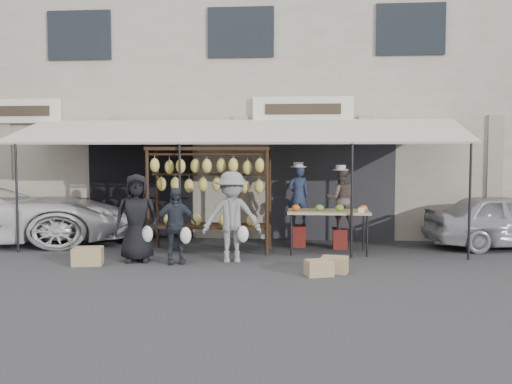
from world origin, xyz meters
TOP-DOWN VIEW (x-y plane):
  - ground_plane at (0.00, 0.00)m, footprint 90.00×90.00m
  - shophouse at (-0.00, 6.50)m, footprint 24.00×6.15m
  - awning at (0.01, 2.28)m, footprint 10.00×2.35m
  - banana_rack at (-0.46, 1.59)m, footprint 2.60×0.90m
  - produce_table at (2.06, 1.63)m, footprint 1.70×0.90m
  - vendor_left at (1.41, 2.40)m, footprint 0.56×0.45m
  - vendor_right at (2.34, 2.23)m, footprint 0.70×0.58m
  - customer_left at (-1.68, 0.38)m, footprint 0.94×0.73m
  - customer_mid at (-0.90, 0.25)m, footprint 0.92×0.62m
  - customer_right at (0.16, 0.52)m, footprint 1.22×0.82m
  - stool_left at (1.41, 2.40)m, footprint 0.35×0.35m
  - stool_right at (2.34, 2.23)m, footprint 0.31×0.31m
  - crate_near_a at (1.82, -0.60)m, footprint 0.53×0.46m
  - crate_near_b at (2.10, -0.32)m, footprint 0.52×0.43m
  - crate_far at (-2.52, -0.02)m, footprint 0.62×0.52m
  - sedan at (6.05, 2.61)m, footprint 3.75×1.94m

SIDE VIEW (x-z plane):
  - ground_plane at x=0.00m, z-range 0.00..0.00m
  - crate_near_a at x=1.82m, z-range 0.00..0.27m
  - crate_near_b at x=2.10m, z-range 0.00..0.28m
  - crate_far at x=-2.52m, z-range 0.00..0.33m
  - stool_right at x=2.34m, z-range 0.00..0.43m
  - stool_left at x=1.41m, z-range 0.00..0.49m
  - sedan at x=6.05m, z-range 0.00..1.22m
  - customer_mid at x=-0.90m, z-range 0.00..1.45m
  - customer_left at x=-1.68m, z-range 0.00..1.71m
  - produce_table at x=2.06m, z-range 0.34..1.38m
  - customer_right at x=0.16m, z-range 0.00..1.75m
  - vendor_right at x=2.34m, z-range 0.43..1.77m
  - vendor_left at x=1.41m, z-range 0.49..1.83m
  - banana_rack at x=-0.46m, z-range 0.45..2.69m
  - awning at x=0.01m, z-range 1.12..4.03m
  - shophouse at x=0.00m, z-range 0.00..7.30m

